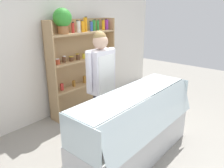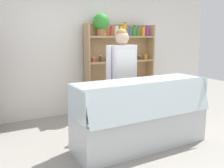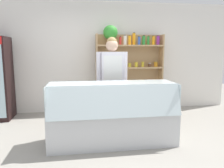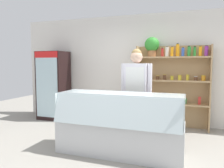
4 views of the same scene
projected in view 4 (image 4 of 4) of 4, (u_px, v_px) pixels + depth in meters
ground_plane at (120, 152)px, 3.69m from camera, size 12.00×12.00×0.00m
back_wall at (144, 69)px, 5.48m from camera, size 6.80×0.10×2.70m
drinks_fridge at (54, 85)px, 5.90m from camera, size 0.72×0.62×1.81m
shelving_unit at (168, 75)px, 5.04m from camera, size 1.63×0.34×2.10m
deli_display_case at (119, 135)px, 3.61m from camera, size 2.05×0.73×1.01m
shop_clerk at (136, 86)px, 4.20m from camera, size 0.60×0.25×1.77m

